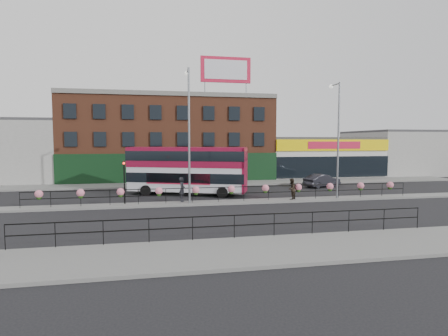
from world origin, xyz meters
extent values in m
plane|color=black|center=(0.00, 0.00, 0.00)|extent=(120.00, 120.00, 0.00)
cube|color=slate|center=(0.00, -12.00, 0.07)|extent=(60.00, 4.00, 0.15)
cube|color=slate|center=(0.00, 12.00, 0.07)|extent=(60.00, 4.00, 0.15)
cube|color=slate|center=(0.00, 0.00, 0.07)|extent=(60.00, 1.60, 0.15)
cube|color=gold|center=(0.00, -9.70, 0.01)|extent=(60.00, 0.10, 0.01)
cube|color=gold|center=(0.00, -9.88, 0.01)|extent=(60.00, 0.10, 0.01)
cube|color=brown|center=(-4.00, 20.00, 5.00)|extent=(25.00, 12.00, 10.00)
cube|color=#3F3F42|center=(-4.00, 20.00, 10.15)|extent=(25.00, 12.00, 0.30)
cube|color=black|center=(-4.00, 13.92, 1.70)|extent=(25.00, 0.25, 3.40)
cube|color=silver|center=(16.00, 20.00, 2.50)|extent=(15.00, 12.00, 5.00)
cube|color=#3F3F42|center=(16.00, 20.00, 5.15)|extent=(15.00, 12.00, 0.30)
cube|color=yellow|center=(16.00, 13.92, 4.30)|extent=(15.00, 0.25, 1.40)
cube|color=#BE1636|center=(16.00, 13.80, 4.30)|extent=(7.00, 0.10, 0.90)
cube|color=black|center=(16.00, 13.92, 1.60)|extent=(15.00, 0.25, 2.60)
cube|color=#9D9C98|center=(30.75, 20.00, 3.00)|extent=(14.50, 12.00, 6.00)
cube|color=#3F3F42|center=(30.75, 20.00, 6.15)|extent=(14.50, 12.00, 0.30)
cube|color=#BE1636|center=(2.50, 15.00, 13.20)|extent=(6.00, 0.25, 3.00)
cube|color=silver|center=(2.50, 14.86, 13.20)|extent=(5.10, 0.04, 2.25)
cylinder|color=slate|center=(0.00, 15.00, 11.00)|extent=(0.12, 0.12, 1.40)
cylinder|color=slate|center=(5.00, 15.00, 11.00)|extent=(0.12, 0.12, 1.40)
cube|color=black|center=(0.00, 0.00, 1.25)|extent=(30.00, 0.05, 0.05)
cube|color=black|center=(0.00, 0.00, 0.76)|extent=(30.00, 0.05, 0.05)
cylinder|color=black|center=(-15.00, 0.00, 0.70)|extent=(0.04, 0.04, 1.10)
cylinder|color=black|center=(-13.00, 0.00, 0.70)|extent=(0.04, 0.04, 1.10)
cylinder|color=black|center=(-11.00, 0.00, 0.70)|extent=(0.04, 0.04, 1.10)
cylinder|color=black|center=(-9.00, 0.00, 0.70)|extent=(0.04, 0.04, 1.10)
cylinder|color=black|center=(-7.00, 0.00, 0.70)|extent=(0.04, 0.04, 1.10)
cylinder|color=black|center=(-5.00, 0.00, 0.70)|extent=(0.04, 0.04, 1.10)
cylinder|color=black|center=(-3.00, 0.00, 0.70)|extent=(0.04, 0.04, 1.10)
cylinder|color=black|center=(-1.00, 0.00, 0.70)|extent=(0.04, 0.04, 1.10)
cylinder|color=black|center=(1.00, 0.00, 0.70)|extent=(0.04, 0.04, 1.10)
cylinder|color=black|center=(3.00, 0.00, 0.70)|extent=(0.04, 0.04, 1.10)
cylinder|color=black|center=(5.00, 0.00, 0.70)|extent=(0.04, 0.04, 1.10)
cylinder|color=black|center=(7.00, 0.00, 0.70)|extent=(0.04, 0.04, 1.10)
cylinder|color=black|center=(9.00, 0.00, 0.70)|extent=(0.04, 0.04, 1.10)
cylinder|color=black|center=(11.00, 0.00, 0.70)|extent=(0.04, 0.04, 1.10)
cylinder|color=black|center=(13.00, 0.00, 0.70)|extent=(0.04, 0.04, 1.10)
cylinder|color=black|center=(15.00, 0.00, 0.70)|extent=(0.04, 0.04, 1.10)
sphere|color=pink|center=(-13.75, 0.00, 1.10)|extent=(0.56, 0.56, 0.56)
sphere|color=#224814|center=(-13.75, 0.00, 0.87)|extent=(0.36, 0.36, 0.36)
sphere|color=pink|center=(-11.00, 0.00, 1.10)|extent=(0.56, 0.56, 0.56)
sphere|color=#224814|center=(-11.00, 0.00, 0.87)|extent=(0.36, 0.36, 0.36)
sphere|color=pink|center=(-8.25, 0.00, 1.10)|extent=(0.56, 0.56, 0.56)
sphere|color=#224814|center=(-8.25, 0.00, 0.87)|extent=(0.36, 0.36, 0.36)
sphere|color=pink|center=(-5.50, 0.00, 1.10)|extent=(0.56, 0.56, 0.56)
sphere|color=#224814|center=(-5.50, 0.00, 0.87)|extent=(0.36, 0.36, 0.36)
sphere|color=pink|center=(-2.75, 0.00, 1.10)|extent=(0.56, 0.56, 0.56)
sphere|color=#224814|center=(-2.75, 0.00, 0.87)|extent=(0.36, 0.36, 0.36)
sphere|color=pink|center=(0.00, 0.00, 1.10)|extent=(0.56, 0.56, 0.56)
sphere|color=#224814|center=(0.00, 0.00, 0.87)|extent=(0.36, 0.36, 0.36)
sphere|color=pink|center=(2.75, 0.00, 1.10)|extent=(0.56, 0.56, 0.56)
sphere|color=#224814|center=(2.75, 0.00, 0.87)|extent=(0.36, 0.36, 0.36)
sphere|color=pink|center=(5.50, 0.00, 1.10)|extent=(0.56, 0.56, 0.56)
sphere|color=#224814|center=(5.50, 0.00, 0.87)|extent=(0.36, 0.36, 0.36)
sphere|color=pink|center=(8.25, 0.00, 1.10)|extent=(0.56, 0.56, 0.56)
sphere|color=#224814|center=(8.25, 0.00, 0.87)|extent=(0.36, 0.36, 0.36)
sphere|color=pink|center=(11.00, 0.00, 1.10)|extent=(0.56, 0.56, 0.56)
sphere|color=#224814|center=(11.00, 0.00, 0.87)|extent=(0.36, 0.36, 0.36)
sphere|color=pink|center=(13.75, 0.00, 1.10)|extent=(0.56, 0.56, 0.56)
sphere|color=#224814|center=(13.75, 0.00, 0.87)|extent=(0.36, 0.36, 0.36)
cube|color=black|center=(-2.00, -10.10, 1.25)|extent=(20.00, 0.05, 0.05)
cube|color=black|center=(-2.00, -10.10, 0.76)|extent=(20.00, 0.05, 0.05)
cylinder|color=black|center=(-12.00, -10.10, 0.70)|extent=(0.04, 0.04, 1.10)
cylinder|color=black|center=(-10.00, -10.10, 0.70)|extent=(0.04, 0.04, 1.10)
cylinder|color=black|center=(-8.00, -10.10, 0.70)|extent=(0.04, 0.04, 1.10)
cylinder|color=black|center=(-6.00, -10.10, 0.70)|extent=(0.04, 0.04, 1.10)
cylinder|color=black|center=(-4.00, -10.10, 0.70)|extent=(0.04, 0.04, 1.10)
cylinder|color=black|center=(-2.00, -10.10, 0.70)|extent=(0.04, 0.04, 1.10)
cylinder|color=black|center=(0.00, -10.10, 0.70)|extent=(0.04, 0.04, 1.10)
cylinder|color=black|center=(2.00, -10.10, 0.70)|extent=(0.04, 0.04, 1.10)
cylinder|color=black|center=(4.00, -10.10, 0.70)|extent=(0.04, 0.04, 1.10)
cylinder|color=black|center=(6.00, -10.10, 0.70)|extent=(0.04, 0.04, 1.10)
cylinder|color=black|center=(8.00, -10.10, 0.70)|extent=(0.04, 0.04, 1.10)
cube|color=silver|center=(-3.00, 4.81, 2.28)|extent=(10.58, 5.96, 3.79)
cube|color=maroon|center=(-3.00, 4.81, 3.37)|extent=(10.66, 6.04, 1.71)
cube|color=black|center=(-3.00, 4.81, 1.61)|extent=(10.69, 6.06, 0.85)
cube|color=black|center=(-3.00, 4.81, 3.51)|extent=(10.71, 6.09, 0.85)
cube|color=maroon|center=(-3.00, 4.81, 4.20)|extent=(10.58, 5.96, 0.11)
cube|color=maroon|center=(1.82, 2.95, 2.28)|extent=(1.06, 2.34, 3.79)
cube|color=#BE1636|center=(-3.88, 3.85, 1.56)|extent=(5.32, 2.08, 0.95)
cylinder|color=black|center=(-6.61, 4.93, 0.47)|extent=(0.99, 0.61, 0.95)
cylinder|color=black|center=(-5.76, 7.14, 0.47)|extent=(0.99, 0.61, 0.95)
cylinder|color=black|center=(-0.24, 2.48, 0.47)|extent=(0.99, 0.61, 0.95)
cylinder|color=black|center=(0.61, 4.69, 0.47)|extent=(0.99, 0.61, 0.95)
imported|color=#23232A|center=(11.26, 7.44, 0.68)|extent=(4.14, 5.08, 1.36)
imported|color=#212228|center=(-3.75, 0.47, 1.09)|extent=(0.85, 0.70, 1.89)
imported|color=black|center=(4.91, -0.05, 0.98)|extent=(1.44, 1.44, 1.66)
cylinder|color=slate|center=(-3.24, -0.14, 5.16)|extent=(0.16, 0.16, 10.03)
cylinder|color=slate|center=(-3.24, 0.61, 10.08)|extent=(0.10, 1.50, 0.10)
sphere|color=silver|center=(-3.24, 1.36, 10.03)|extent=(0.36, 0.36, 0.36)
cylinder|color=slate|center=(8.82, -0.10, 4.82)|extent=(0.15, 0.15, 9.35)
cylinder|color=slate|center=(8.82, 0.60, 9.41)|extent=(0.09, 1.40, 0.09)
sphere|color=silver|center=(8.82, 1.30, 9.36)|extent=(0.34, 0.34, 0.34)
cylinder|color=black|center=(-8.00, 0.40, 1.75)|extent=(0.10, 0.10, 3.20)
imported|color=black|center=(-8.00, 0.40, 3.35)|extent=(0.15, 0.18, 0.90)
sphere|color=#FF190C|center=(-8.00, 0.28, 3.17)|extent=(0.14, 0.14, 0.14)
camera|label=1|loc=(-5.57, -26.15, 4.78)|focal=28.00mm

